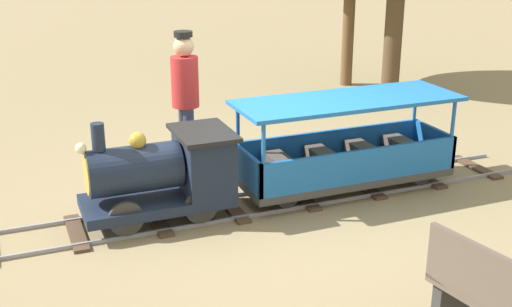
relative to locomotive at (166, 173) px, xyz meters
name	(u,v)px	position (x,y,z in m)	size (l,w,h in m)	color
ground_plane	(264,203)	(0.00, -1.01, -0.48)	(60.00, 60.00, 0.00)	#8C7A56
track	(266,201)	(0.00, -1.02, -0.46)	(0.78, 6.05, 0.04)	gray
locomotive	(166,173)	(0.00, 0.00, 0.00)	(0.74, 1.45, 0.99)	#192338
passenger_car	(345,153)	(0.00, -1.92, -0.06)	(0.84, 2.35, 0.97)	#3F3F3F
conductor_person	(185,93)	(1.07, -0.52, 0.47)	(0.30, 0.30, 1.62)	#282D47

